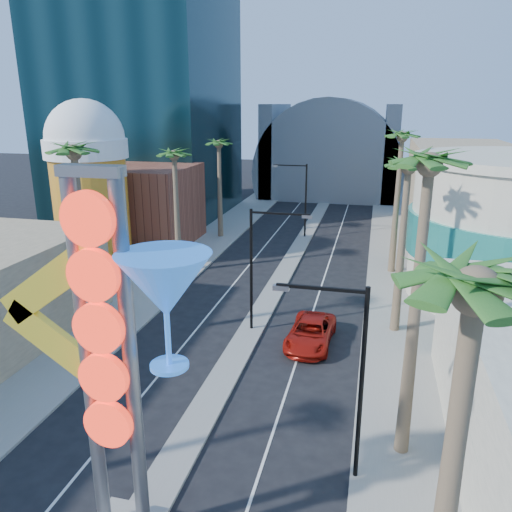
% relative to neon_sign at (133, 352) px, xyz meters
% --- Properties ---
extents(sidewalk_west, '(5.00, 100.00, 0.15)m').
position_rel_neon_sign_xyz_m(sidewalk_west, '(-10.32, 32.04, -7.23)').
color(sidewalk_west, gray).
rests_on(sidewalk_west, ground).
extents(sidewalk_east, '(5.00, 100.00, 0.15)m').
position_rel_neon_sign_xyz_m(sidewalk_east, '(8.68, 32.04, -7.23)').
color(sidewalk_east, gray).
rests_on(sidewalk_east, ground).
extents(median, '(1.60, 84.00, 0.15)m').
position_rel_neon_sign_xyz_m(median, '(-0.82, 35.04, -7.23)').
color(median, gray).
rests_on(median, ground).
extents(hotel_tower, '(20.00, 20.00, 50.00)m').
position_rel_neon_sign_xyz_m(hotel_tower, '(-22.82, 49.04, 17.69)').
color(hotel_tower, black).
rests_on(hotel_tower, ground).
extents(brick_filler_west, '(10.00, 10.00, 8.00)m').
position_rel_neon_sign_xyz_m(brick_filler_west, '(-16.82, 35.04, -3.31)').
color(brick_filler_west, brown).
rests_on(brick_filler_west, ground).
extents(filler_east, '(10.00, 20.00, 10.00)m').
position_rel_neon_sign_xyz_m(filler_east, '(15.18, 45.04, -2.31)').
color(filler_east, '#917D5D').
rests_on(filler_east, ground).
extents(beer_mug, '(7.00, 7.00, 14.50)m').
position_rel_neon_sign_xyz_m(beer_mug, '(-17.82, 27.04, 0.54)').
color(beer_mug, orange).
rests_on(beer_mug, ground).
extents(canopy, '(22.00, 16.00, 22.00)m').
position_rel_neon_sign_xyz_m(canopy, '(-0.82, 69.04, -3.00)').
color(canopy, slate).
rests_on(canopy, ground).
extents(neon_sign, '(6.53, 2.60, 12.55)m').
position_rel_neon_sign_xyz_m(neon_sign, '(0.00, 0.00, 0.00)').
color(neon_sign, gray).
rests_on(neon_sign, ground).
extents(streetlight_0, '(3.79, 0.25, 8.00)m').
position_rel_neon_sign_xyz_m(streetlight_0, '(-0.27, 17.04, -2.43)').
color(streetlight_0, black).
rests_on(streetlight_0, ground).
extents(streetlight_1, '(3.79, 0.25, 8.00)m').
position_rel_neon_sign_xyz_m(streetlight_1, '(-1.36, 41.04, -2.43)').
color(streetlight_1, black).
rests_on(streetlight_1, ground).
extents(streetlight_2, '(3.45, 0.25, 8.00)m').
position_rel_neon_sign_xyz_m(streetlight_2, '(5.91, 5.04, -2.47)').
color(streetlight_2, black).
rests_on(streetlight_2, ground).
extents(palm_1, '(2.40, 2.40, 12.70)m').
position_rel_neon_sign_xyz_m(palm_1, '(-9.82, 13.04, 3.52)').
color(palm_1, brown).
rests_on(palm_1, ground).
extents(palm_2, '(2.40, 2.40, 11.20)m').
position_rel_neon_sign_xyz_m(palm_2, '(-9.82, 27.04, 2.17)').
color(palm_2, brown).
rests_on(palm_2, ground).
extents(palm_3, '(2.40, 2.40, 11.20)m').
position_rel_neon_sign_xyz_m(palm_3, '(-9.82, 39.04, 2.17)').
color(palm_3, brown).
rests_on(palm_3, ground).
extents(palm_4, '(2.40, 2.40, 12.20)m').
position_rel_neon_sign_xyz_m(palm_4, '(8.18, -2.96, 3.07)').
color(palm_4, brown).
rests_on(palm_4, ground).
extents(palm_5, '(2.40, 2.40, 13.20)m').
position_rel_neon_sign_xyz_m(palm_5, '(8.18, 7.04, 3.96)').
color(palm_5, brown).
rests_on(palm_5, ground).
extents(palm_6, '(2.40, 2.40, 11.70)m').
position_rel_neon_sign_xyz_m(palm_6, '(8.18, 19.04, 2.62)').
color(palm_6, brown).
rests_on(palm_6, ground).
extents(palm_7, '(2.40, 2.40, 12.70)m').
position_rel_neon_sign_xyz_m(palm_7, '(8.18, 31.04, 3.52)').
color(palm_7, brown).
rests_on(palm_7, ground).
extents(red_pickup, '(2.79, 5.63, 1.54)m').
position_rel_neon_sign_xyz_m(red_pickup, '(3.16, 15.97, -6.54)').
color(red_pickup, '#AB160D').
rests_on(red_pickup, ground).
extents(pedestrian_b, '(1.20, 1.14, 1.94)m').
position_rel_neon_sign_xyz_m(pedestrian_b, '(10.49, 5.32, -6.19)').
color(pedestrian_b, gray).
rests_on(pedestrian_b, sidewalk_east).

